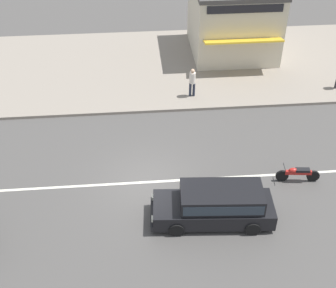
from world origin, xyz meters
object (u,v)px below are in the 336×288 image
at_px(motorcycle_2, 298,173).
at_px(shopfront_mid_block, 234,18).
at_px(pedestrian_mid_kerb, 192,80).
at_px(minivan_black_0, 217,204).

bearing_deg(motorcycle_2, shopfront_mid_block, 92.35).
bearing_deg(pedestrian_mid_kerb, motorcycle_2, -62.51).
xyz_separation_m(motorcycle_2, shopfront_mid_block, (-0.51, 12.56, 1.91)).
distance_m(minivan_black_0, pedestrian_mid_kerb, 9.16).
bearing_deg(pedestrian_mid_kerb, minivan_black_0, -91.22).
bearing_deg(shopfront_mid_block, motorcycle_2, -87.65).
xyz_separation_m(minivan_black_0, pedestrian_mid_kerb, (0.20, 9.15, 0.28)).
xyz_separation_m(motorcycle_2, pedestrian_mid_kerb, (-3.75, 7.20, 0.70)).
distance_m(motorcycle_2, pedestrian_mid_kerb, 8.15).
bearing_deg(pedestrian_mid_kerb, shopfront_mid_block, 58.88).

